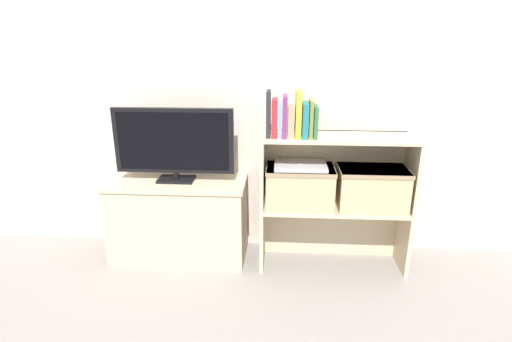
% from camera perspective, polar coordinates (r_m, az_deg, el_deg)
% --- Properties ---
extents(ground_plane, '(16.00, 16.00, 0.00)m').
position_cam_1_polar(ground_plane, '(2.51, -0.21, -14.38)').
color(ground_plane, gray).
extents(wall_back, '(10.00, 0.05, 2.40)m').
position_cam_1_polar(wall_back, '(2.50, 0.38, 14.80)').
color(wall_back, beige).
rests_on(wall_back, ground_plane).
extents(tv_stand, '(0.86, 0.38, 0.53)m').
position_cam_1_polar(tv_stand, '(2.61, -10.92, -6.73)').
color(tv_stand, '#CCB793').
rests_on(tv_stand, ground_plane).
extents(tv, '(0.72, 0.14, 0.45)m').
position_cam_1_polar(tv, '(2.44, -11.65, 3.99)').
color(tv, black).
rests_on(tv, tv_stand).
extents(bookshelf_lower_tier, '(0.88, 0.28, 0.40)m').
position_cam_1_polar(bookshelf_lower_tier, '(2.57, 10.71, -7.34)').
color(bookshelf_lower_tier, '#CCB793').
rests_on(bookshelf_lower_tier, ground_plane).
extents(bookshelf_upper_tier, '(0.88, 0.28, 0.43)m').
position_cam_1_polar(bookshelf_upper_tier, '(2.42, 11.30, 1.62)').
color(bookshelf_upper_tier, '#CCB793').
rests_on(bookshelf_upper_tier, bookshelf_lower_tier).
extents(book_charcoal, '(0.02, 0.12, 0.26)m').
position_cam_1_polar(book_charcoal, '(2.24, 1.78, 8.18)').
color(book_charcoal, '#232328').
rests_on(book_charcoal, bookshelf_upper_tier).
extents(book_crimson, '(0.03, 0.13, 0.21)m').
position_cam_1_polar(book_crimson, '(2.25, 2.65, 7.57)').
color(book_crimson, '#B22328').
rests_on(book_crimson, bookshelf_upper_tier).
extents(book_skyblue, '(0.02, 0.12, 0.20)m').
position_cam_1_polar(book_skyblue, '(2.25, 3.41, 7.44)').
color(book_skyblue, '#709ECC').
rests_on(book_skyblue, bookshelf_upper_tier).
extents(book_plum, '(0.03, 0.15, 0.23)m').
position_cam_1_polar(book_plum, '(2.24, 4.12, 7.80)').
color(book_plum, '#6B2D66').
rests_on(book_plum, bookshelf_upper_tier).
extents(book_tan, '(0.03, 0.13, 0.17)m').
position_cam_1_polar(book_tan, '(2.25, 4.99, 7.07)').
color(book_tan, tan).
rests_on(book_tan, bookshelf_upper_tier).
extents(book_mustard, '(0.03, 0.16, 0.25)m').
position_cam_1_polar(book_mustard, '(2.24, 6.07, 8.07)').
color(book_mustard, gold).
rests_on(book_mustard, bookshelf_upper_tier).
extents(book_teal, '(0.03, 0.16, 0.19)m').
position_cam_1_polar(book_teal, '(2.25, 7.01, 7.26)').
color(book_teal, '#1E7075').
rests_on(book_teal, bookshelf_upper_tier).
extents(book_olive, '(0.02, 0.14, 0.21)m').
position_cam_1_polar(book_olive, '(2.25, 7.84, 7.45)').
color(book_olive, olive).
rests_on(book_olive, bookshelf_upper_tier).
extents(book_forest, '(0.02, 0.15, 0.18)m').
position_cam_1_polar(book_forest, '(2.26, 8.46, 7.02)').
color(book_forest, '#286638').
rests_on(book_forest, bookshelf_upper_tier).
extents(storage_basket_left, '(0.40, 0.25, 0.25)m').
position_cam_1_polar(storage_basket_left, '(2.38, 6.26, -2.02)').
color(storage_basket_left, tan).
rests_on(storage_basket_left, bookshelf_lower_tier).
extents(storage_basket_right, '(0.40, 0.25, 0.25)m').
position_cam_1_polar(storage_basket_right, '(2.44, 16.22, -2.18)').
color(storage_basket_right, tan).
rests_on(storage_basket_right, bookshelf_lower_tier).
extents(laptop, '(0.30, 0.22, 0.02)m').
position_cam_1_polar(laptop, '(2.34, 6.37, 0.79)').
color(laptop, '#BCBCC1').
rests_on(laptop, storage_basket_left).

